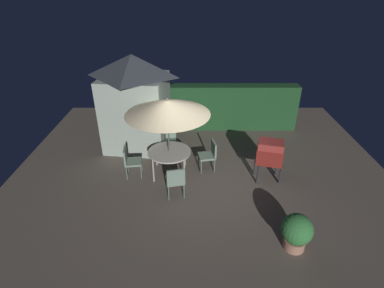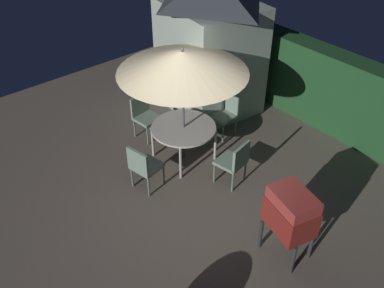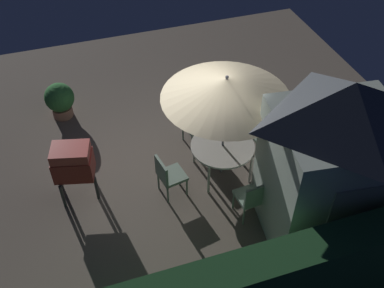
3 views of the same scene
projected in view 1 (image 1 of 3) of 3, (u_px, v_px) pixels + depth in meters
The scene contains 11 objects.
ground_plane at pixel (202, 182), 8.49m from camera, with size 11.00×11.00×0.00m, color brown.
hedge_backdrop at pixel (200, 107), 11.15m from camera, with size 7.17×0.52×1.66m.
garden_shed at pixel (137, 102), 9.63m from camera, with size 2.27×2.04×3.05m.
patio_table at pixel (170, 153), 8.57m from camera, with size 1.22×1.22×0.73m.
patio_umbrella at pixel (169, 107), 7.90m from camera, with size 2.28×2.28×2.31m.
bbq_grill at pixel (271, 153), 8.21m from camera, with size 0.80×0.66×1.20m.
chair_near_shed at pixel (131, 160), 8.53m from camera, with size 0.52×0.51×0.90m.
chair_far_side at pixel (176, 180), 7.69m from camera, with size 0.54×0.55×0.90m.
chair_toward_hedge at pixel (210, 154), 8.82m from camera, with size 0.54×0.54×0.90m.
chair_toward_house at pixel (170, 138), 9.69m from camera, with size 0.50×0.50×0.90m.
potted_plant_by_shed at pixel (298, 232), 6.21m from camera, with size 0.66×0.66×0.84m.
Camera 1 is at (-0.25, -6.92, 5.03)m, focal length 28.31 mm.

